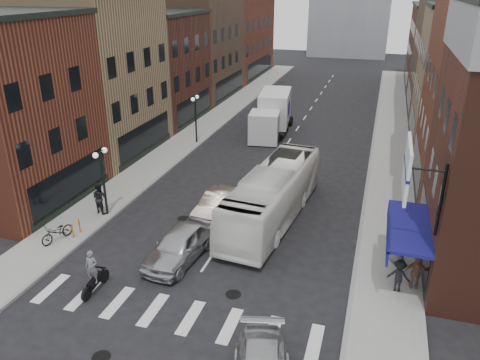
# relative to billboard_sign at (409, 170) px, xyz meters

# --- Properties ---
(ground) EXTENTS (160.00, 160.00, 0.00)m
(ground) POSITION_rel_billboard_sign_xyz_m (-8.59, -0.50, -6.13)
(ground) COLOR black
(ground) RESTS_ON ground
(sidewalk_left) EXTENTS (3.00, 74.00, 0.15)m
(sidewalk_left) POSITION_rel_billboard_sign_xyz_m (-17.09, 21.50, -6.06)
(sidewalk_left) COLOR gray
(sidewalk_left) RESTS_ON ground
(sidewalk_right) EXTENTS (3.00, 74.00, 0.15)m
(sidewalk_right) POSITION_rel_billboard_sign_xyz_m (-0.09, 21.50, -6.06)
(sidewalk_right) COLOR gray
(sidewalk_right) RESTS_ON ground
(curb_left) EXTENTS (0.20, 74.00, 0.16)m
(curb_left) POSITION_rel_billboard_sign_xyz_m (-15.59, 21.50, -6.13)
(curb_left) COLOR gray
(curb_left) RESTS_ON ground
(curb_right) EXTENTS (0.20, 74.00, 0.16)m
(curb_right) POSITION_rel_billboard_sign_xyz_m (-1.59, 21.50, -6.13)
(curb_right) COLOR gray
(curb_right) RESTS_ON ground
(crosswalk_stripes) EXTENTS (12.00, 2.20, 0.01)m
(crosswalk_stripes) POSITION_rel_billboard_sign_xyz_m (-8.59, -3.50, -6.13)
(crosswalk_stripes) COLOR silver
(crosswalk_stripes) RESTS_ON ground
(bldg_left_mid_a) EXTENTS (10.30, 10.20, 12.30)m
(bldg_left_mid_a) POSITION_rel_billboard_sign_xyz_m (-23.58, 13.50, 0.02)
(bldg_left_mid_a) COLOR #9B7E55
(bldg_left_mid_a) RESTS_ON ground
(bldg_left_mid_b) EXTENTS (10.30, 10.20, 10.30)m
(bldg_left_mid_b) POSITION_rel_billboard_sign_xyz_m (-23.58, 23.50, -0.98)
(bldg_left_mid_b) COLOR #472219
(bldg_left_mid_b) RESTS_ON ground
(bldg_left_far_a) EXTENTS (10.30, 12.20, 13.30)m
(bldg_left_far_a) POSITION_rel_billboard_sign_xyz_m (-23.58, 34.50, 0.52)
(bldg_left_far_a) COLOR brown
(bldg_left_far_a) RESTS_ON ground
(bldg_left_far_b) EXTENTS (10.30, 16.20, 11.30)m
(bldg_left_far_b) POSITION_rel_billboard_sign_xyz_m (-23.58, 48.50, -0.48)
(bldg_left_far_b) COLOR maroon
(bldg_left_far_b) RESTS_ON ground
(bldg_right_far_a) EXTENTS (10.30, 12.20, 12.30)m
(bldg_right_far_a) POSITION_rel_billboard_sign_xyz_m (6.41, 34.50, 0.02)
(bldg_right_far_a) COLOR brown
(bldg_right_far_a) RESTS_ON ground
(bldg_right_far_b) EXTENTS (10.30, 16.20, 10.30)m
(bldg_right_far_b) POSITION_rel_billboard_sign_xyz_m (6.41, 48.50, -0.98)
(bldg_right_far_b) COLOR #472219
(bldg_right_far_b) RESTS_ON ground
(awning_blue) EXTENTS (1.80, 5.00, 0.78)m
(awning_blue) POSITION_rel_billboard_sign_xyz_m (0.34, 2.00, -3.50)
(awning_blue) COLOR navy
(awning_blue) RESTS_ON ground
(billboard_sign) EXTENTS (1.52, 3.00, 3.70)m
(billboard_sign) POSITION_rel_billboard_sign_xyz_m (0.00, 0.00, 0.00)
(billboard_sign) COLOR black
(billboard_sign) RESTS_ON ground
(streetlamp_near) EXTENTS (0.32, 1.22, 4.11)m
(streetlamp_near) POSITION_rel_billboard_sign_xyz_m (-15.99, 3.50, -3.22)
(streetlamp_near) COLOR black
(streetlamp_near) RESTS_ON ground
(streetlamp_far) EXTENTS (0.32, 1.22, 4.11)m
(streetlamp_far) POSITION_rel_billboard_sign_xyz_m (-15.99, 17.50, -3.22)
(streetlamp_far) COLOR black
(streetlamp_far) RESTS_ON ground
(bike_rack) EXTENTS (0.08, 0.68, 0.80)m
(bike_rack) POSITION_rel_billboard_sign_xyz_m (-16.19, 0.80, -5.58)
(bike_rack) COLOR #D8590C
(bike_rack) RESTS_ON sidewalk_left
(box_truck) EXTENTS (3.21, 8.56, 3.61)m
(box_truck) POSITION_rel_billboard_sign_xyz_m (-10.57, 22.28, -4.35)
(box_truck) COLOR silver
(box_truck) RESTS_ON ground
(motorcycle_rider) EXTENTS (0.60, 2.03, 2.07)m
(motorcycle_rider) POSITION_rel_billboard_sign_xyz_m (-12.53, -3.09, -5.17)
(motorcycle_rider) COLOR black
(motorcycle_rider) RESTS_ON ground
(transit_bus) EXTENTS (3.72, 11.43, 3.13)m
(transit_bus) POSITION_rel_billboard_sign_xyz_m (-6.60, 6.00, -4.57)
(transit_bus) COLOR white
(transit_bus) RESTS_ON ground
(sedan_left_near) EXTENTS (2.48, 5.07, 1.66)m
(sedan_left_near) POSITION_rel_billboard_sign_xyz_m (-9.98, 0.44, -5.30)
(sedan_left_near) COLOR #BABBBF
(sedan_left_near) RESTS_ON ground
(sedan_left_far) EXTENTS (1.92, 4.42, 1.42)m
(sedan_left_far) POSITION_rel_billboard_sign_xyz_m (-9.85, 5.50, -5.43)
(sedan_left_far) COLOR #B6A793
(sedan_left_far) RESTS_ON ground
(parked_bicycle) EXTENTS (1.14, 2.01, 1.00)m
(parked_bicycle) POSITION_rel_billboard_sign_xyz_m (-16.77, 0.01, -5.48)
(parked_bicycle) COLOR black
(parked_bicycle) RESTS_ON sidewalk_left
(ped_left_solo) EXTENTS (1.01, 0.72, 1.88)m
(ped_left_solo) POSITION_rel_billboard_sign_xyz_m (-16.41, 3.54, -5.04)
(ped_left_solo) COLOR black
(ped_left_solo) RESTS_ON sidewalk_left
(ped_right_a) EXTENTS (1.07, 0.67, 1.54)m
(ped_right_a) POSITION_rel_billboard_sign_xyz_m (0.30, 0.71, -5.21)
(ped_right_a) COLOR black
(ped_right_a) RESTS_ON sidewalk_right
(ped_right_b) EXTENTS (1.00, 0.56, 1.65)m
(ped_right_b) POSITION_rel_billboard_sign_xyz_m (1.01, 1.10, -5.16)
(ped_right_b) COLOR #8C6147
(ped_right_b) RESTS_ON sidewalk_right
(ped_right_c) EXTENTS (0.91, 0.61, 1.83)m
(ped_right_c) POSITION_rel_billboard_sign_xyz_m (0.28, 3.10, -5.07)
(ped_right_c) COLOR #5A5D62
(ped_right_c) RESTS_ON sidewalk_right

